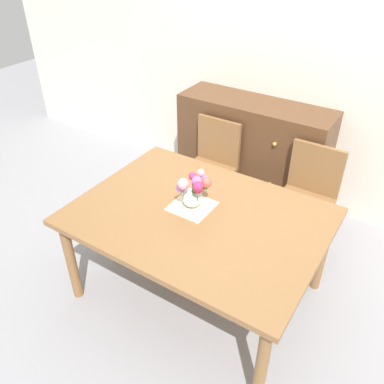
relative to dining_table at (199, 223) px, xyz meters
The scene contains 8 objects.
ground_plane 0.66m from the dining_table, ahead, with size 12.00×12.00×0.00m, color #939399.
back_wall 1.76m from the dining_table, 90.00° to the left, with size 7.00×0.10×2.80m, color silver.
dining_table is the anchor object (origin of this frame).
chair_left 1.05m from the dining_table, 115.35° to the left, with size 0.42×0.42×0.90m.
chair_right 1.05m from the dining_table, 64.65° to the left, with size 0.42×0.42×0.90m.
dresser 1.36m from the dining_table, 100.15° to the left, with size 1.40×0.47×1.00m.
placemat 0.12m from the dining_table, 151.03° to the left, with size 0.27×0.27×0.01m, color beige.
flower_vase 0.23m from the dining_table, 150.27° to the left, with size 0.21×0.24×0.25m.
Camera 1 is at (1.08, -1.75, 2.33)m, focal length 37.13 mm.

